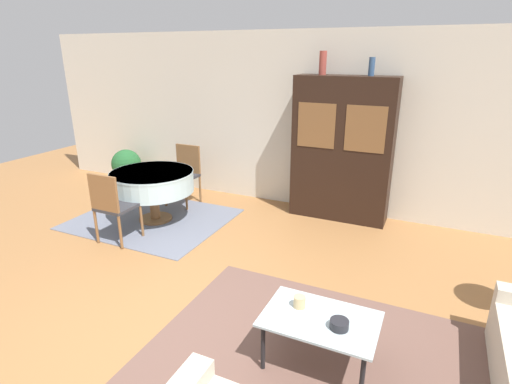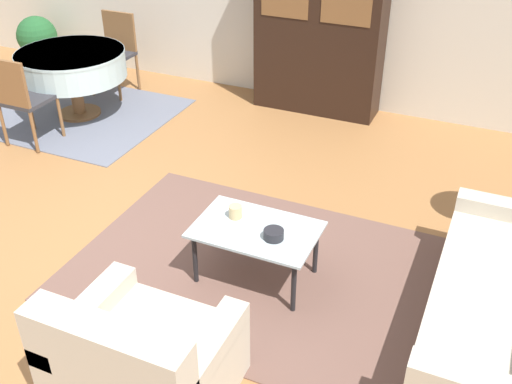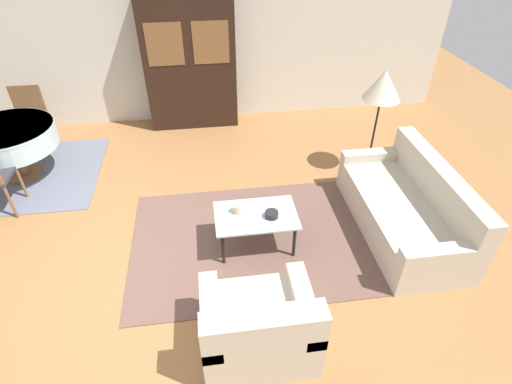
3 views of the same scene
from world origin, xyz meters
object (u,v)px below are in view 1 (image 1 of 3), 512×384
object	(u,v)px
bowl	(339,324)
display_cabinet	(342,150)
coffee_table	(320,323)
vase_short	(372,67)
dining_chair_far	(185,171)
dining_chair_near	(112,203)
potted_plant	(127,165)
dining_table	(152,182)
cup	(300,302)
vase_tall	(323,63)

from	to	relation	value
bowl	display_cabinet	bearing A→B (deg)	103.66
coffee_table	vase_short	xyz separation A→B (m)	(-0.30, 3.11, 1.80)
coffee_table	bowl	bearing A→B (deg)	-19.94
dining_chair_far	vase_short	bearing A→B (deg)	-170.15
coffee_table	dining_chair_far	size ratio (longest dim) A/B	0.93
coffee_table	dining_chair_near	size ratio (longest dim) A/B	0.93
potted_plant	bowl	bearing A→B (deg)	-32.28
vase_short	dining_table	bearing A→B (deg)	-154.80
display_cabinet	cup	world-z (taller)	display_cabinet
coffee_table	vase_tall	world-z (taller)	vase_tall
dining_table	vase_tall	size ratio (longest dim) A/B	3.74
cup	potted_plant	world-z (taller)	potted_plant
dining_chair_far	potted_plant	bearing A→B (deg)	-10.09
dining_chair_near	vase_tall	bearing A→B (deg)	45.37
dining_table	dining_chair_far	xyz separation A→B (m)	(-0.00, 0.82, -0.05)
display_cabinet	cup	bearing A→B (deg)	-82.20
dining_chair_far	dining_table	bearing A→B (deg)	90.00
bowl	vase_short	bearing A→B (deg)	98.23
dining_chair_near	vase_short	size ratio (longest dim) A/B	3.97
dining_chair_far	cup	xyz separation A→B (m)	(2.85, -2.57, -0.06)
dining_table	cup	bearing A→B (deg)	-31.56
dining_chair_far	vase_short	size ratio (longest dim) A/B	3.97
coffee_table	dining_chair_near	xyz separation A→B (m)	(-3.04, 1.01, 0.15)
coffee_table	vase_short	bearing A→B (deg)	95.50
bowl	dining_chair_near	bearing A→B (deg)	161.65
coffee_table	potted_plant	xyz separation A→B (m)	(-4.52, 2.90, 0.01)
dining_table	dining_chair_near	xyz separation A→B (m)	(-0.00, -0.82, -0.05)
cup	display_cabinet	bearing A→B (deg)	97.80
coffee_table	vase_tall	distance (m)	3.74
vase_short	dining_chair_far	bearing A→B (deg)	-170.15
coffee_table	bowl	size ratio (longest dim) A/B	6.20
dining_table	vase_tall	bearing A→B (deg)	31.85
display_cabinet	bowl	bearing A→B (deg)	-76.34
dining_table	coffee_table	bearing A→B (deg)	-30.87
vase_short	cup	bearing A→B (deg)	-88.02
cup	bowl	distance (m)	0.38
cup	vase_short	size ratio (longest dim) A/B	0.41
dining_chair_near	cup	size ratio (longest dim) A/B	9.78
dining_table	dining_chair_near	world-z (taller)	dining_chair_near
dining_chair_near	cup	xyz separation A→B (m)	(2.85, -0.94, -0.06)
vase_short	potted_plant	world-z (taller)	vase_short
coffee_table	cup	xyz separation A→B (m)	(-0.19, 0.07, 0.10)
vase_tall	potted_plant	size ratio (longest dim) A/B	0.46
potted_plant	display_cabinet	bearing A→B (deg)	3.12
dining_chair_near	bowl	bearing A→B (deg)	-18.35
vase_tall	potted_plant	world-z (taller)	vase_tall
vase_tall	vase_short	world-z (taller)	vase_tall
cup	vase_tall	distance (m)	3.59
dining_chair_near	potted_plant	world-z (taller)	dining_chair_near
dining_chair_near	vase_short	distance (m)	3.83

